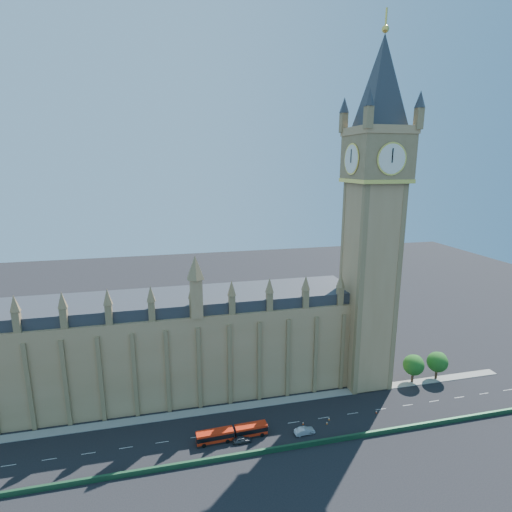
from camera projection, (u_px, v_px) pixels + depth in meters
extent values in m
plane|color=black|center=(247.00, 429.00, 96.67)|extent=(400.00, 400.00, 0.00)
cube|color=#A37C4F|center=(141.00, 352.00, 109.17)|extent=(120.00, 20.00, 25.00)
cube|color=#2D3035|center=(137.00, 304.00, 106.01)|extent=(120.00, 18.00, 3.00)
cube|color=#A37C4F|center=(368.00, 287.00, 111.85)|extent=(12.00, 12.00, 58.00)
cube|color=olive|center=(377.00, 159.00, 103.96)|extent=(14.00, 14.00, 12.00)
cylinder|color=silver|center=(392.00, 159.00, 97.17)|extent=(7.20, 0.30, 7.20)
cube|color=#A37C4F|center=(379.00, 131.00, 102.38)|extent=(14.50, 14.50, 2.00)
pyramid|color=#2D3035|center=(385.00, 33.00, 97.19)|extent=(20.59, 20.59, 22.00)
sphere|color=#F2C64C|center=(385.00, 29.00, 97.01)|extent=(1.80, 1.80, 1.80)
cube|color=#1E4C2D|center=(255.00, 453.00, 87.99)|extent=(160.00, 0.60, 1.20)
cube|color=gray|center=(239.00, 407.00, 105.66)|extent=(160.00, 3.00, 0.16)
cylinder|color=#382619|center=(412.00, 376.00, 117.25)|extent=(0.70, 0.70, 4.00)
sphere|color=#124515|center=(414.00, 365.00, 116.46)|extent=(6.00, 6.00, 6.00)
sphere|color=#124515|center=(416.00, 362.00, 116.79)|extent=(4.38, 4.38, 4.38)
cylinder|color=#382619|center=(436.00, 373.00, 119.02)|extent=(0.70, 0.70, 4.00)
sphere|color=#124515|center=(437.00, 362.00, 118.24)|extent=(6.00, 6.00, 6.00)
sphere|color=#124515|center=(439.00, 359.00, 118.56)|extent=(4.38, 4.38, 4.38)
cube|color=red|center=(215.00, 437.00, 92.01)|extent=(8.61, 2.70, 2.84)
cube|color=red|center=(251.00, 430.00, 94.24)|extent=(7.67, 2.66, 2.84)
cube|color=black|center=(215.00, 435.00, 91.93)|extent=(8.66, 2.75, 1.08)
cube|color=black|center=(251.00, 429.00, 94.17)|extent=(7.72, 2.72, 1.08)
cylinder|color=black|center=(232.00, 434.00, 93.10)|extent=(0.86, 2.30, 2.27)
cylinder|color=black|center=(204.00, 446.00, 90.40)|extent=(0.96, 0.32, 0.95)
cylinder|color=black|center=(202.00, 439.00, 92.63)|extent=(0.96, 0.32, 0.95)
cylinder|color=black|center=(228.00, 441.00, 91.82)|extent=(0.96, 0.32, 0.95)
cylinder|color=black|center=(226.00, 435.00, 94.04)|extent=(0.96, 0.32, 0.95)
cylinder|color=black|center=(242.00, 439.00, 92.72)|extent=(0.96, 0.32, 0.95)
cylinder|color=black|center=(240.00, 432.00, 94.94)|extent=(0.96, 0.32, 0.95)
cylinder|color=black|center=(262.00, 435.00, 93.97)|extent=(0.96, 0.32, 0.95)
cylinder|color=black|center=(259.00, 429.00, 96.20)|extent=(0.96, 0.32, 0.95)
imported|color=#3C3F43|center=(242.00, 440.00, 92.04)|extent=(4.20, 1.71, 1.43)
imported|color=#B4B6BC|center=(304.00, 431.00, 94.91)|extent=(5.00, 2.01, 1.61)
imported|color=white|center=(305.00, 431.00, 95.05)|extent=(4.44, 2.02, 1.26)
cube|color=black|center=(303.00, 424.00, 98.54)|extent=(0.48, 0.48, 0.04)
cone|color=#FF510D|center=(303.00, 423.00, 98.47)|extent=(0.53, 0.53, 0.66)
cylinder|color=white|center=(303.00, 423.00, 98.45)|extent=(0.32, 0.32, 0.11)
cube|color=black|center=(329.00, 420.00, 100.23)|extent=(0.38, 0.38, 0.04)
cone|color=orange|center=(329.00, 419.00, 100.16)|extent=(0.42, 0.42, 0.65)
cylinder|color=white|center=(329.00, 419.00, 100.14)|extent=(0.32, 0.32, 0.11)
cube|color=black|center=(376.00, 413.00, 102.99)|extent=(0.40, 0.40, 0.04)
cone|color=#EE3C0C|center=(376.00, 412.00, 102.91)|extent=(0.44, 0.44, 0.70)
cylinder|color=white|center=(376.00, 412.00, 102.89)|extent=(0.34, 0.34, 0.12)
cube|color=black|center=(327.00, 424.00, 98.63)|extent=(0.41, 0.41, 0.04)
cone|color=orange|center=(327.00, 423.00, 98.56)|extent=(0.45, 0.45, 0.64)
cylinder|color=white|center=(327.00, 423.00, 98.54)|extent=(0.31, 0.31, 0.11)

